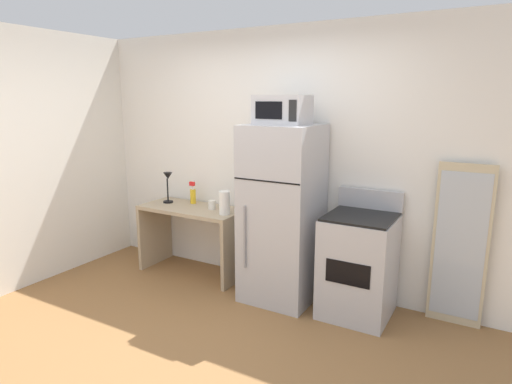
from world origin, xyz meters
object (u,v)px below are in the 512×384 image
at_px(spray_bottle, 193,195).
at_px(microwave, 282,110).
at_px(coffee_mug, 212,205).
at_px(refrigerator, 282,214).
at_px(oven_range, 358,265).
at_px(desk, 193,227).
at_px(leaning_mirror, 460,246).
at_px(desk_lamp, 168,182).
at_px(paper_towel_roll, 224,203).

distance_m(spray_bottle, microwave, 1.57).
relative_size(coffee_mug, microwave, 0.21).
xyz_separation_m(coffee_mug, refrigerator, (0.89, -0.10, 0.04)).
distance_m(spray_bottle, oven_range, 2.01).
height_order(desk, leaning_mirror, leaning_mirror).
height_order(desk_lamp, coffee_mug, desk_lamp).
distance_m(coffee_mug, oven_range, 1.67).
xyz_separation_m(spray_bottle, microwave, (1.22, -0.23, 0.96)).
xyz_separation_m(desk_lamp, paper_towel_roll, (0.82, -0.09, -0.12)).
xyz_separation_m(spray_bottle, oven_range, (1.97, -0.18, -0.38)).
distance_m(spray_bottle, refrigerator, 1.24).
bearing_deg(coffee_mug, refrigerator, -6.48).
xyz_separation_m(paper_towel_roll, microwave, (0.65, -0.01, 0.94)).
xyz_separation_m(refrigerator, oven_range, (0.75, 0.03, -0.37)).
relative_size(desk_lamp, coffee_mug, 3.72).
bearing_deg(oven_range, refrigerator, -177.87).
bearing_deg(paper_towel_roll, leaning_mirror, 7.62).
height_order(desk_lamp, microwave, microwave).
bearing_deg(oven_range, coffee_mug, 177.44).
height_order(microwave, oven_range, microwave).
distance_m(oven_range, leaning_mirror, 0.85).
relative_size(desk_lamp, spray_bottle, 1.42).
xyz_separation_m(coffee_mug, leaning_mirror, (2.41, 0.18, -0.10)).
bearing_deg(refrigerator, desk, 176.90).
relative_size(paper_towel_roll, refrigerator, 0.14).
relative_size(desk, oven_range, 1.06).
bearing_deg(oven_range, paper_towel_roll, -178.53).
bearing_deg(leaning_mirror, microwave, -168.72).
xyz_separation_m(desk, desk_lamp, (-0.35, 0.02, 0.47)).
bearing_deg(desk_lamp, paper_towel_roll, -6.22).
bearing_deg(coffee_mug, microwave, -7.83).
bearing_deg(desk_lamp, leaning_mirror, 3.85).
relative_size(desk, leaning_mirror, 0.83).
bearing_deg(paper_towel_roll, microwave, -1.16).
xyz_separation_m(desk_lamp, coffee_mug, (0.58, 0.02, -0.19)).
xyz_separation_m(paper_towel_roll, leaning_mirror, (2.18, 0.29, -0.17)).
distance_m(desk, desk_lamp, 0.58).
relative_size(coffee_mug, refrigerator, 0.06).
relative_size(desk_lamp, refrigerator, 0.21).
bearing_deg(spray_bottle, paper_towel_roll, -20.58).
xyz_separation_m(desk_lamp, spray_bottle, (0.25, 0.13, -0.14)).
bearing_deg(desk_lamp, refrigerator, -3.16).
relative_size(microwave, leaning_mirror, 0.33).
bearing_deg(leaning_mirror, desk_lamp, -176.15).
bearing_deg(leaning_mirror, spray_bottle, -178.40).
relative_size(refrigerator, oven_range, 1.53).
bearing_deg(desk, oven_range, -1.01).
height_order(desk, desk_lamp, desk_lamp).
xyz_separation_m(desk, oven_range, (1.87, -0.03, -0.06)).
bearing_deg(microwave, desk, 175.82).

